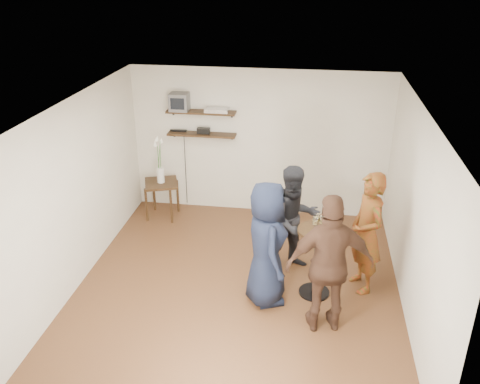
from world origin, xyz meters
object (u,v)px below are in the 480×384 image
Objects in this scene: dvd_deck at (217,110)px; radio at (204,131)px; crt_monitor at (180,102)px; side_table at (162,188)px; person_plaid at (367,233)px; person_brown at (330,265)px; person_dark at (294,219)px; drinks_table at (317,253)px; person_navy at (266,244)px.

dvd_deck reaches higher than radio.
side_table is at bearing -126.75° from crt_monitor.
radio is at bearing 29.62° from side_table.
person_brown is at bearing -49.68° from person_plaid.
side_table is 0.41× the size of person_plaid.
side_table is 2.76m from person_dark.
drinks_table is at bearing -35.38° from side_table.
person_dark is at bearing -39.81° from person_navy.
crt_monitor is 3.65m from drinks_table.
person_navy is (1.13, -2.57, -1.03)m from dvd_deck.
crt_monitor reaches higher than drinks_table.
dvd_deck is 1.82× the size of radio.
person_navy is at bearing -41.55° from person_brown.
person_plaid is (3.09, -2.09, -1.15)m from crt_monitor.
person_dark is 1.39m from person_brown.
person_plaid is at bearing -37.86° from radio.
dvd_deck is at bearing 0.00° from crt_monitor.
crt_monitor reaches higher than dvd_deck.
dvd_deck is at bearing 100.62° from person_dark.
person_dark is at bearing -29.12° from side_table.
drinks_table is 0.58× the size of person_navy.
dvd_deck is 0.45m from radio.
radio is 3.78m from person_brown.
dvd_deck reaches higher than side_table.
radio is at bearing 9.29° from person_navy.
person_brown is (0.81, -0.46, 0.05)m from person_navy.
radio is at bearing 131.00° from drinks_table.
dvd_deck is 3.38m from person_plaid.
crt_monitor reaches higher than person_dark.
person_brown is (2.18, -3.03, -0.60)m from radio.
person_plaid reaches higher than person_navy.
crt_monitor is 2.98m from person_dark.
radio is 0.13× the size of person_plaid.
crt_monitor is at bearing -61.47° from person_brown.
crt_monitor is 0.64m from radio.
person_brown is (2.59, -3.03, -1.10)m from crt_monitor.
drinks_table is 0.72m from person_dark.
crt_monitor is 1.45× the size of radio.
crt_monitor is at bearing -145.39° from person_plaid.
crt_monitor reaches higher than person_brown.
crt_monitor reaches higher than person_navy.
drinks_table is (2.44, -2.35, -1.37)m from crt_monitor.
crt_monitor is 0.45× the size of side_table.
drinks_table is at bearing -43.84° from crt_monitor.
person_brown is at bearing -42.34° from side_table.
drinks_table is at bearing -90.00° from person_dark.
side_table is 3.36m from drinks_table.
radio is (0.40, 0.00, -0.50)m from crt_monitor.
person_brown is (2.89, -2.63, 0.35)m from side_table.
dvd_deck is 3.20m from drinks_table.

